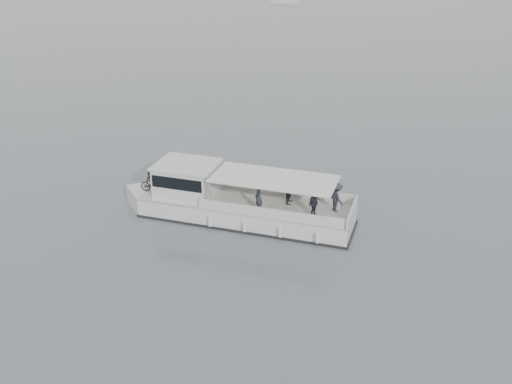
{
  "coord_description": "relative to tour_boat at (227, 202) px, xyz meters",
  "views": [
    {
      "loc": [
        -3.7,
        -28.34,
        13.7
      ],
      "look_at": [
        -5.08,
        -1.87,
        1.6
      ],
      "focal_mm": 40.0,
      "sensor_mm": 36.0,
      "label": 1
    }
  ],
  "objects": [
    {
      "name": "tour_boat",
      "position": [
        0.0,
        0.0,
        0.0
      ],
      "size": [
        12.56,
        5.84,
        5.28
      ],
      "rotation": [
        0.0,
        0.0,
        -0.26
      ],
      "color": "silver",
      "rests_on": "ground"
    },
    {
      "name": "ground",
      "position": [
        6.64,
        1.58,
        -0.87
      ],
      "size": [
        1400.0,
        1400.0,
        0.0
      ],
      "primitive_type": "plane",
      "color": "#51595F",
      "rests_on": "ground"
    }
  ]
}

